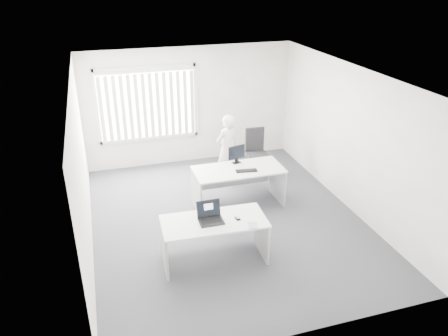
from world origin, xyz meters
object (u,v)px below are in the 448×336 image
object	(u,v)px
desk_near	(214,232)
laptop	(211,214)
person	(227,149)
monitor	(236,154)
desk_far	(238,179)
office_chair	(256,160)

from	to	relation	value
desk_near	laptop	world-z (taller)	laptop
person	monitor	distance (m)	0.83
laptop	desk_far	bearing A→B (deg)	59.10
person	laptop	distance (m)	2.98
office_chair	laptop	xyz separation A→B (m)	(-1.91, -2.99, 0.58)
desk_far	monitor	bearing A→B (deg)	80.23
office_chair	desk_near	bearing A→B (deg)	-120.14
desk_near	monitor	bearing A→B (deg)	64.83
laptop	monitor	xyz separation A→B (m)	(1.07, 1.95, 0.08)
desk_far	office_chair	distance (m)	1.60
desk_near	person	xyz separation A→B (m)	(1.07, 2.72, 0.24)
monitor	desk_near	bearing A→B (deg)	-131.66
desk_far	laptop	world-z (taller)	laptop
desk_near	person	world-z (taller)	person
person	laptop	world-z (taller)	person
office_chair	monitor	size ratio (longest dim) A/B	2.84
office_chair	person	size ratio (longest dim) A/B	0.68
desk_near	person	size ratio (longest dim) A/B	1.09
desk_near	office_chair	bearing A→B (deg)	60.58
desk_near	person	distance (m)	2.94
office_chair	person	distance (m)	0.94
desk_near	person	bearing A→B (deg)	71.29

